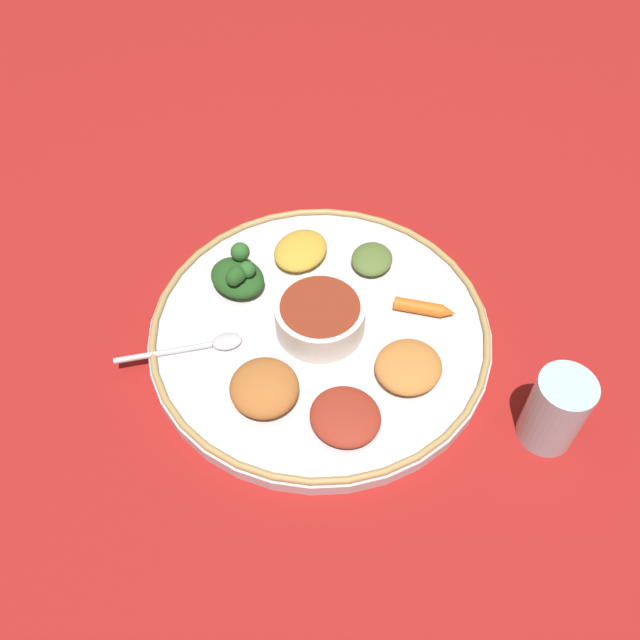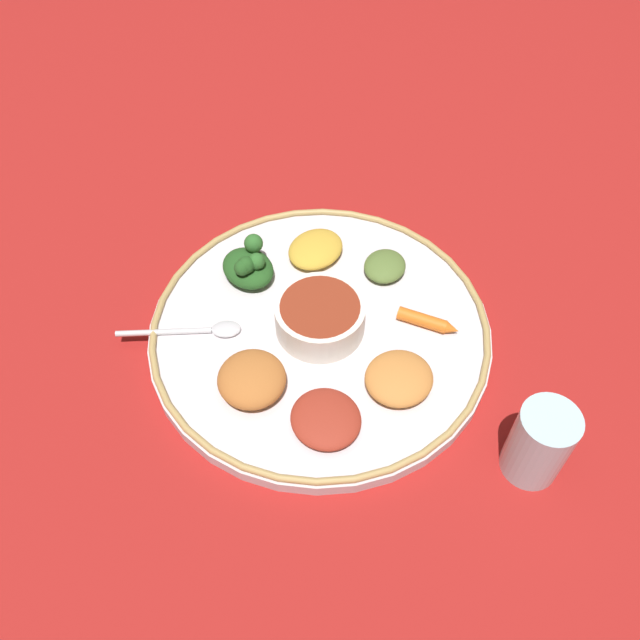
{
  "view_description": "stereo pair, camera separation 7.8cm",
  "coord_description": "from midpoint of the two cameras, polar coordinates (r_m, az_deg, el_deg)",
  "views": [
    {
      "loc": [
        -0.41,
        0.24,
        0.65
      ],
      "look_at": [
        0.0,
        0.0,
        0.03
      ],
      "focal_mm": 37.79,
      "sensor_mm": 36.0,
      "label": 1
    },
    {
      "loc": [
        -0.44,
        0.17,
        0.65
      ],
      "look_at": [
        0.0,
        0.0,
        0.03
      ],
      "focal_mm": 37.79,
      "sensor_mm": 36.0,
      "label": 2
    }
  ],
  "objects": [
    {
      "name": "mound_collards",
      "position": [
        0.84,
        1.8,
        5.02
      ],
      "size": [
        0.08,
        0.08,
        0.02
      ],
      "primitive_type": "ellipsoid",
      "rotation": [
        0.0,
        0.0,
        5.43
      ],
      "color": "#567033",
      "rests_on": "platter"
    },
    {
      "name": "greens_pile",
      "position": [
        0.82,
        -9.66,
        3.61
      ],
      "size": [
        0.09,
        0.08,
        0.05
      ],
      "color": "#23511E",
      "rests_on": "platter"
    },
    {
      "name": "mound_lentil_yellow",
      "position": [
        0.86,
        -4.26,
        5.74
      ],
      "size": [
        0.09,
        0.1,
        0.02
      ],
      "primitive_type": "ellipsoid",
      "rotation": [
        0.0,
        0.0,
        2.04
      ],
      "color": "gold",
      "rests_on": "platter"
    },
    {
      "name": "spoon",
      "position": [
        0.79,
        -12.92,
        -2.36
      ],
      "size": [
        0.06,
        0.14,
        0.01
      ],
      "color": "silver",
      "rests_on": "platter"
    },
    {
      "name": "mound_beet",
      "position": [
        0.71,
        -0.98,
        -8.4
      ],
      "size": [
        0.1,
        0.09,
        0.02
      ],
      "primitive_type": "ellipsoid",
      "rotation": [
        0.0,
        0.0,
        5.03
      ],
      "color": "maroon",
      "rests_on": "platter"
    },
    {
      "name": "center_bowl",
      "position": [
        0.77,
        -2.88,
        0.14
      ],
      "size": [
        0.1,
        0.1,
        0.04
      ],
      "color": "silver",
      "rests_on": "platter"
    },
    {
      "name": "ground_plane",
      "position": [
        0.8,
        -2.77,
        -1.56
      ],
      "size": [
        2.4,
        2.4,
        0.0
      ],
      "primitive_type": "plane",
      "color": "maroon"
    },
    {
      "name": "drinking_glass",
      "position": [
        0.72,
        16.32,
        -7.82
      ],
      "size": [
        0.06,
        0.06,
        0.1
      ],
      "color": "silver",
      "rests_on": "ground_plane"
    },
    {
      "name": "mound_chickpea",
      "position": [
        0.73,
        -7.79,
        -5.9
      ],
      "size": [
        0.09,
        0.09,
        0.03
      ],
      "primitive_type": "ellipsoid",
      "rotation": [
        0.0,
        0.0,
        1.37
      ],
      "color": "#B2662D",
      "rests_on": "platter"
    },
    {
      "name": "mound_squash",
      "position": [
        0.74,
        4.55,
        -4.17
      ],
      "size": [
        0.09,
        0.09,
        0.02
      ],
      "primitive_type": "ellipsoid",
      "rotation": [
        0.0,
        0.0,
        0.27
      ],
      "color": "#C67A38",
      "rests_on": "platter"
    },
    {
      "name": "platter_rim",
      "position": [
        0.79,
        -2.82,
        -0.72
      ],
      "size": [
        0.4,
        0.4,
        0.01
      ],
      "primitive_type": "torus",
      "color": "tan",
      "rests_on": "platter"
    },
    {
      "name": "platter",
      "position": [
        0.8,
        -2.79,
        -1.21
      ],
      "size": [
        0.4,
        0.4,
        0.02
      ],
      "primitive_type": "cylinder",
      "color": "silver",
      "rests_on": "ground_plane"
    },
    {
      "name": "carrot_near_spoon",
      "position": [
        0.8,
        6.05,
        0.85
      ],
      "size": [
        0.06,
        0.06,
        0.02
      ],
      "color": "orange",
      "rests_on": "platter"
    }
  ]
}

